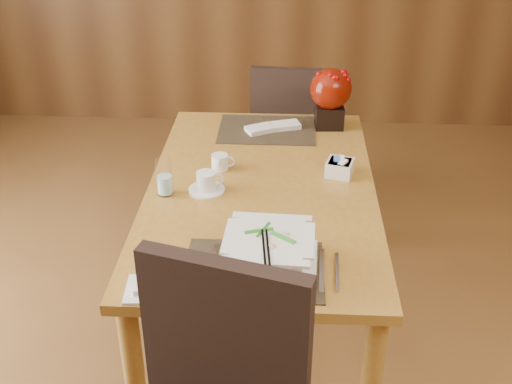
# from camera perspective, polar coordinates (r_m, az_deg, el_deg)

# --- Properties ---
(dining_table) EXTENTS (0.90, 1.50, 0.75)m
(dining_table) POSITION_cam_1_polar(r_m,az_deg,el_deg) (2.59, 0.47, -1.43)
(dining_table) COLOR #A5752D
(dining_table) RESTS_ON ground
(placemat_near) EXTENTS (0.45, 0.33, 0.01)m
(placemat_near) POSITION_cam_1_polar(r_m,az_deg,el_deg) (2.08, -0.21, -6.92)
(placemat_near) COLOR black
(placemat_near) RESTS_ON dining_table
(placemat_far) EXTENTS (0.45, 0.33, 0.01)m
(placemat_far) POSITION_cam_1_polar(r_m,az_deg,el_deg) (3.03, 0.96, 5.57)
(placemat_far) COLOR black
(placemat_far) RESTS_ON dining_table
(soup_setting) EXTENTS (0.32, 0.32, 0.13)m
(soup_setting) POSITION_cam_1_polar(r_m,az_deg,el_deg) (2.05, 1.15, -5.48)
(soup_setting) COLOR white
(soup_setting) RESTS_ON dining_table
(coffee_cup) EXTENTS (0.14, 0.14, 0.08)m
(coffee_cup) POSITION_cam_1_polar(r_m,az_deg,el_deg) (2.51, -4.44, 0.79)
(coffee_cup) COLOR white
(coffee_cup) RESTS_ON dining_table
(water_glass) EXTENTS (0.07, 0.07, 0.15)m
(water_glass) POSITION_cam_1_polar(r_m,az_deg,el_deg) (2.48, -8.14, 1.30)
(water_glass) COLOR white
(water_glass) RESTS_ON dining_table
(creamer_jug) EXTENTS (0.09, 0.09, 0.06)m
(creamer_jug) POSITION_cam_1_polar(r_m,az_deg,el_deg) (2.67, -3.23, 2.68)
(creamer_jug) COLOR white
(creamer_jug) RESTS_ON dining_table
(sugar_caddy) EXTENTS (0.13, 0.13, 0.06)m
(sugar_caddy) POSITION_cam_1_polar(r_m,az_deg,el_deg) (2.64, 7.44, 2.14)
(sugar_caddy) COLOR white
(sugar_caddy) RESTS_ON dining_table
(berry_decor) EXTENTS (0.19, 0.19, 0.28)m
(berry_decor) POSITION_cam_1_polar(r_m,az_deg,el_deg) (3.03, 6.64, 8.62)
(berry_decor) COLOR black
(berry_decor) RESTS_ON dining_table
(napkins_far) EXTENTS (0.27, 0.18, 0.02)m
(napkins_far) POSITION_cam_1_polar(r_m,az_deg,el_deg) (3.03, 1.70, 5.80)
(napkins_far) COLOR white
(napkins_far) RESTS_ON dining_table
(bread_plate) EXTENTS (0.15, 0.15, 0.01)m
(bread_plate) POSITION_cam_1_polar(r_m,az_deg,el_deg) (2.02, -9.48, -8.53)
(bread_plate) COLOR white
(bread_plate) RESTS_ON dining_table
(far_chair) EXTENTS (0.46, 0.46, 0.93)m
(far_chair) POSITION_cam_1_polar(r_m,az_deg,el_deg) (3.56, 3.07, 5.32)
(far_chair) COLOR black
(far_chair) RESTS_ON ground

